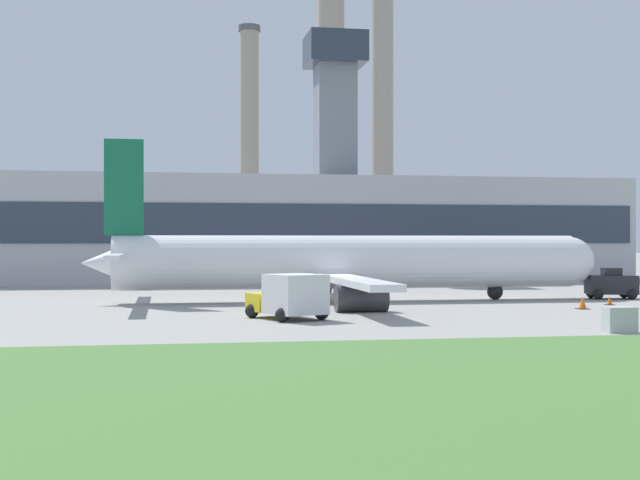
# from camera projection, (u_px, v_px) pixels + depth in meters

# --- Properties ---
(ground_plane) EXTENTS (400.00, 400.00, 0.00)m
(ground_plane) POSITION_uv_depth(u_px,v_px,m) (344.00, 306.00, 52.38)
(ground_plane) COLOR #999691
(terminal_building) EXTENTS (67.72, 12.41, 23.79)m
(terminal_building) POSITION_uv_depth(u_px,v_px,m) (278.00, 226.00, 85.09)
(terminal_building) COLOR #B2B2B7
(terminal_building) RESTS_ON ground_plane
(smokestack_left) EXTENTS (2.89, 2.89, 32.25)m
(smokestack_left) POSITION_uv_depth(u_px,v_px,m) (249.00, 147.00, 117.42)
(smokestack_left) COLOR gray
(smokestack_left) RESTS_ON ground_plane
(smokestack_right) EXTENTS (4.09, 4.09, 41.94)m
(smokestack_right) POSITION_uv_depth(u_px,v_px,m) (331.00, 109.00, 116.93)
(smokestack_right) COLOR gray
(smokestack_right) RESTS_ON ground_plane
(smokestack_far) EXTENTS (3.24, 3.24, 40.57)m
(smokestack_far) POSITION_uv_depth(u_px,v_px,m) (382.00, 113.00, 115.35)
(smokestack_far) COLOR gray
(smokestack_far) RESTS_ON ground_plane
(airplane) EXTENTS (33.21, 31.11, 10.09)m
(airplane) POSITION_uv_depth(u_px,v_px,m) (344.00, 263.00, 56.64)
(airplane) COLOR white
(airplane) RESTS_ON ground_plane
(pushback_tug) EXTENTS (3.42, 2.68, 2.06)m
(pushback_tug) POSITION_uv_depth(u_px,v_px,m) (611.00, 285.00, 59.19)
(pushback_tug) COLOR #232328
(pushback_tug) RESTS_ON ground_plane
(baggage_truck) EXTENTS (3.93, 4.81, 2.24)m
(baggage_truck) POSITION_uv_depth(u_px,v_px,m) (290.00, 297.00, 43.71)
(baggage_truck) COLOR yellow
(baggage_truck) RESTS_ON ground_plane
(traffic_cone_near_nose) EXTENTS (0.65, 0.65, 0.71)m
(traffic_cone_near_nose) POSITION_uv_depth(u_px,v_px,m) (583.00, 303.00, 50.31)
(traffic_cone_near_nose) COLOR black
(traffic_cone_near_nose) RESTS_ON ground_plane
(traffic_cone_wingtip) EXTENTS (0.50, 0.50, 0.51)m
(traffic_cone_wingtip) POSITION_uv_depth(u_px,v_px,m) (609.00, 301.00, 53.54)
(traffic_cone_wingtip) COLOR black
(traffic_cone_wingtip) RESTS_ON ground_plane
(utility_cabinet) EXTENTS (1.29, 0.77, 1.08)m
(utility_cabinet) POSITION_uv_depth(u_px,v_px,m) (620.00, 320.00, 37.54)
(utility_cabinet) COLOR #B2B7B2
(utility_cabinet) RESTS_ON ground_plane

